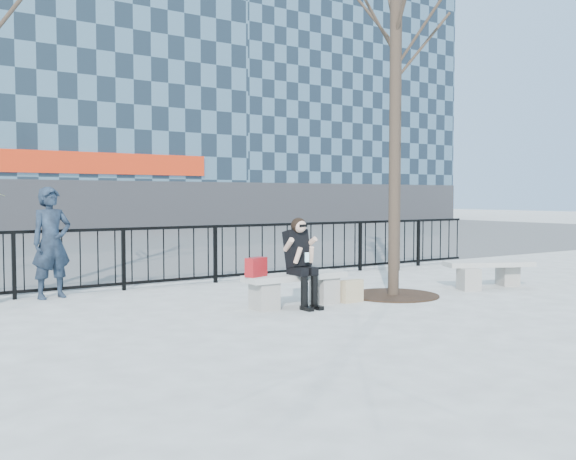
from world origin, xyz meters
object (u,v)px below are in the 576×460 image
bench_second (489,272)px  standing_man (51,243)px  bench_main (295,286)px  seated_woman (302,263)px

bench_second → standing_man: (-6.86, 3.15, 0.61)m
bench_main → seated_woman: (0.00, -0.16, 0.37)m
bench_main → seated_woman: 0.40m
bench_main → seated_woman: seated_woman is taller
bench_main → standing_man: (-2.86, 2.80, 0.60)m
bench_main → standing_man: bearing=135.6°
seated_woman → standing_man: bearing=134.0°
bench_second → standing_man: size_ratio=0.89×
bench_second → seated_woman: size_ratio=1.20×
bench_main → standing_man: size_ratio=0.91×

